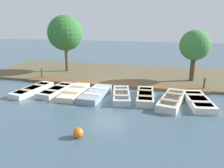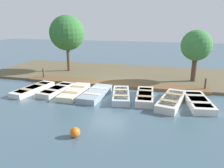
% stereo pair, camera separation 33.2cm
% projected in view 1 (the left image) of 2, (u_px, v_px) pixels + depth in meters
% --- Properties ---
extents(ground_plane, '(80.00, 80.00, 0.00)m').
position_uv_depth(ground_plane, '(108.00, 91.00, 15.47)').
color(ground_plane, '#425B6B').
extents(shore_bank, '(8.00, 24.00, 0.19)m').
position_uv_depth(shore_bank, '(121.00, 74.00, 20.12)').
color(shore_bank, brown).
rests_on(shore_bank, ground_plane).
extents(dock_walkway, '(1.52, 13.96, 0.21)m').
position_uv_depth(dock_walkway, '(113.00, 84.00, 16.88)').
color(dock_walkway, brown).
rests_on(dock_walkway, ground_plane).
extents(rowboat_0, '(3.55, 1.51, 0.36)m').
position_uv_depth(rowboat_0, '(32.00, 90.00, 15.17)').
color(rowboat_0, silver).
rests_on(rowboat_0, ground_plane).
extents(rowboat_1, '(3.22, 1.43, 0.36)m').
position_uv_depth(rowboat_1, '(56.00, 90.00, 15.05)').
color(rowboat_1, beige).
rests_on(rowboat_1, ground_plane).
extents(rowboat_2, '(3.53, 1.24, 0.35)m').
position_uv_depth(rowboat_2, '(74.00, 92.00, 14.70)').
color(rowboat_2, beige).
rests_on(rowboat_2, ground_plane).
extents(rowboat_3, '(3.48, 1.40, 0.38)m').
position_uv_depth(rowboat_3, '(96.00, 93.00, 14.30)').
color(rowboat_3, '#8C9EA8').
rests_on(rowboat_3, ground_plane).
extents(rowboat_4, '(3.27, 1.67, 0.42)m').
position_uv_depth(rowboat_4, '(121.00, 95.00, 13.90)').
color(rowboat_4, '#B2BCC1').
rests_on(rowboat_4, ground_plane).
extents(rowboat_5, '(3.15, 1.27, 0.44)m').
position_uv_depth(rowboat_5, '(145.00, 96.00, 13.73)').
color(rowboat_5, beige).
rests_on(rowboat_5, ground_plane).
extents(rowboat_6, '(3.68, 1.84, 0.44)m').
position_uv_depth(rowboat_6, '(172.00, 100.00, 13.02)').
color(rowboat_6, beige).
rests_on(rowboat_6, ground_plane).
extents(rowboat_7, '(3.42, 1.70, 0.40)m').
position_uv_depth(rowboat_7, '(198.00, 101.00, 12.93)').
color(rowboat_7, silver).
rests_on(rowboat_7, ground_plane).
extents(mooring_post_near, '(0.12, 0.12, 0.97)m').
position_uv_depth(mooring_post_near, '(42.00, 74.00, 18.19)').
color(mooring_post_near, '#47382D').
rests_on(mooring_post_near, ground_plane).
extents(mooring_post_far, '(0.12, 0.12, 0.97)m').
position_uv_depth(mooring_post_far, '(204.00, 84.00, 15.32)').
color(mooring_post_far, '#47382D').
rests_on(mooring_post_far, ground_plane).
extents(buoy, '(0.44, 0.44, 0.44)m').
position_uv_depth(buoy, '(78.00, 133.00, 9.20)').
color(buoy, orange).
rests_on(buoy, ground_plane).
extents(park_tree_far_left, '(3.20, 3.20, 5.32)m').
position_uv_depth(park_tree_far_left, '(65.00, 33.00, 19.93)').
color(park_tree_far_left, brown).
rests_on(park_tree_far_left, ground_plane).
extents(park_tree_left, '(2.33, 2.33, 4.16)m').
position_uv_depth(park_tree_left, '(195.00, 46.00, 16.70)').
color(park_tree_left, '#4C3828').
rests_on(park_tree_left, ground_plane).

